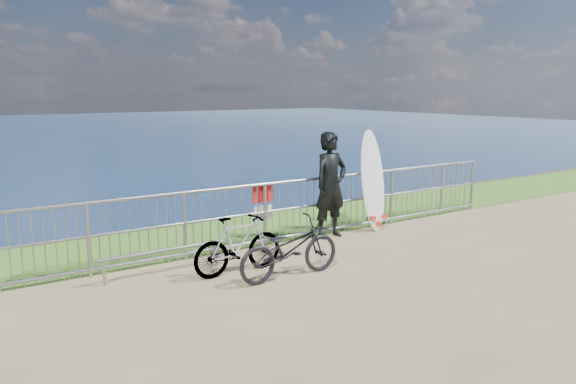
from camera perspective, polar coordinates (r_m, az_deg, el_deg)
grass_strip at (r=11.10m, az=-3.05°, el=-3.70°), size 120.00×120.00×0.00m
railing at (r=10.07m, az=0.14°, el=-1.84°), size 10.06×0.10×1.13m
surfer at (r=10.34m, az=4.36°, el=0.70°), size 0.75×0.53×1.96m
surfboard at (r=10.99m, az=8.63°, el=0.80°), size 0.56×0.51×1.96m
bicycle_near at (r=8.18m, az=0.16°, el=-5.77°), size 1.68×0.60×0.88m
bicycle_far at (r=8.40m, az=-5.06°, el=-5.35°), size 1.48×0.46×0.88m
bike_rack at (r=8.53m, az=-12.57°, el=-6.09°), size 1.94×0.05×0.40m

